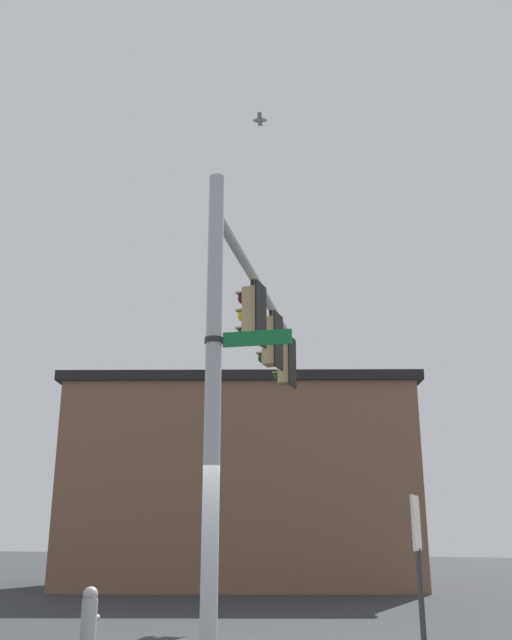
{
  "coord_description": "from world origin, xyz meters",
  "views": [
    {
      "loc": [
        -8.71,
        -4.01,
        1.64
      ],
      "look_at": [
        3.0,
        0.49,
        5.53
      ],
      "focal_mm": 38.2,
      "sensor_mm": 36.0,
      "label": 1
    }
  ],
  "objects_px": {
    "traffic_light_mid_inner": "(270,341)",
    "bird_flying": "(260,120)",
    "street_name_sign": "(237,339)",
    "historical_marker": "(418,548)",
    "fire_hydrant": "(89,615)",
    "traffic_light_mid_outer": "(285,362)",
    "traffic_light_nearest_pole": "(251,315)"
  },
  "relations": [
    {
      "from": "traffic_light_mid_outer",
      "to": "historical_marker",
      "type": "xyz_separation_m",
      "value": [
        -4.88,
        -3.59,
        -4.14
      ]
    },
    {
      "from": "traffic_light_mid_inner",
      "to": "historical_marker",
      "type": "bearing_deg",
      "value": -132.24
    },
    {
      "from": "traffic_light_mid_inner",
      "to": "fire_hydrant",
      "type": "bearing_deg",
      "value": 157.1
    },
    {
      "from": "traffic_light_nearest_pole",
      "to": "bird_flying",
      "type": "bearing_deg",
      "value": -155.33
    },
    {
      "from": "street_name_sign",
      "to": "historical_marker",
      "type": "distance_m",
      "value": 3.93
    },
    {
      "from": "traffic_light_nearest_pole",
      "to": "historical_marker",
      "type": "xyz_separation_m",
      "value": [
        -1.08,
        -2.97,
        -4.14
      ]
    },
    {
      "from": "traffic_light_mid_inner",
      "to": "historical_marker",
      "type": "distance_m",
      "value": 6.06
    },
    {
      "from": "fire_hydrant",
      "to": "traffic_light_mid_outer",
      "type": "bearing_deg",
      "value": -12.71
    },
    {
      "from": "street_name_sign",
      "to": "historical_marker",
      "type": "height_order",
      "value": "street_name_sign"
    },
    {
      "from": "street_name_sign",
      "to": "historical_marker",
      "type": "relative_size",
      "value": 0.6
    },
    {
      "from": "bird_flying",
      "to": "traffic_light_mid_outer",
      "type": "bearing_deg",
      "value": 15.21
    },
    {
      "from": "bird_flying",
      "to": "historical_marker",
      "type": "distance_m",
      "value": 7.16
    },
    {
      "from": "street_name_sign",
      "to": "fire_hydrant",
      "type": "bearing_deg",
      "value": 74.4
    },
    {
      "from": "fire_hydrant",
      "to": "historical_marker",
      "type": "relative_size",
      "value": 0.39
    },
    {
      "from": "traffic_light_mid_inner",
      "to": "bird_flying",
      "type": "height_order",
      "value": "bird_flying"
    },
    {
      "from": "traffic_light_mid_outer",
      "to": "historical_marker",
      "type": "relative_size",
      "value": 0.62
    },
    {
      "from": "traffic_light_nearest_pole",
      "to": "traffic_light_mid_outer",
      "type": "relative_size",
      "value": 1.0
    },
    {
      "from": "traffic_light_mid_inner",
      "to": "historical_marker",
      "type": "xyz_separation_m",
      "value": [
        -2.98,
        -3.28,
        -4.14
      ]
    },
    {
      "from": "traffic_light_mid_outer",
      "to": "historical_marker",
      "type": "bearing_deg",
      "value": -143.63
    },
    {
      "from": "historical_marker",
      "to": "traffic_light_mid_outer",
      "type": "bearing_deg",
      "value": 36.37
    },
    {
      "from": "traffic_light_mid_inner",
      "to": "street_name_sign",
      "type": "height_order",
      "value": "traffic_light_mid_inner"
    },
    {
      "from": "traffic_light_mid_inner",
      "to": "fire_hydrant",
      "type": "height_order",
      "value": "traffic_light_mid_inner"
    },
    {
      "from": "street_name_sign",
      "to": "traffic_light_nearest_pole",
      "type": "bearing_deg",
      "value": 17.05
    },
    {
      "from": "traffic_light_mid_inner",
      "to": "traffic_light_mid_outer",
      "type": "bearing_deg",
      "value": 9.36
    },
    {
      "from": "traffic_light_nearest_pole",
      "to": "street_name_sign",
      "type": "bearing_deg",
      "value": -162.95
    },
    {
      "from": "traffic_light_mid_outer",
      "to": "traffic_light_nearest_pole",
      "type": "bearing_deg",
      "value": -170.64
    },
    {
      "from": "traffic_light_mid_inner",
      "to": "street_name_sign",
      "type": "relative_size",
      "value": 1.03
    },
    {
      "from": "traffic_light_nearest_pole",
      "to": "fire_hydrant",
      "type": "xyz_separation_m",
      "value": [
        -1.86,
        1.9,
        -5.13
      ]
    },
    {
      "from": "traffic_light_nearest_pole",
      "to": "historical_marker",
      "type": "bearing_deg",
      "value": -109.96
    },
    {
      "from": "historical_marker",
      "to": "street_name_sign",
      "type": "bearing_deg",
      "value": 125.51
    },
    {
      "from": "traffic_light_mid_outer",
      "to": "traffic_light_mid_inner",
      "type": "bearing_deg",
      "value": -170.64
    },
    {
      "from": "traffic_light_mid_outer",
      "to": "historical_marker",
      "type": "height_order",
      "value": "traffic_light_mid_outer"
    }
  ]
}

